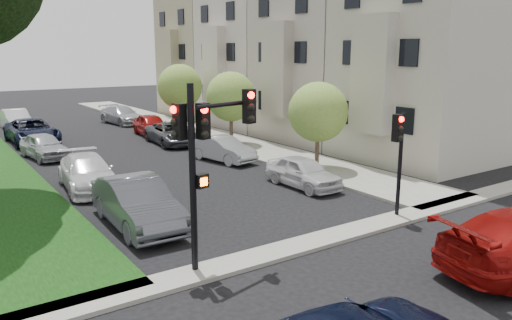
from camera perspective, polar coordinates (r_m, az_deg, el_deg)
ground at (r=13.73m, az=12.11°, el=-11.94°), size 140.00×140.00×0.00m
sidewalk_right at (r=36.64m, az=-8.07°, el=3.59°), size 3.50×44.00×0.12m
sidewalk_cross at (r=15.03m, az=6.54°, el=-9.29°), size 60.00×1.00×0.12m
house_a at (r=27.27m, az=19.00°, el=14.56°), size 7.70×7.55×15.97m
house_b at (r=32.36m, az=8.01°, el=14.65°), size 7.70×7.55×15.97m
house_c at (r=38.26m, az=0.21°, el=14.40°), size 7.70×7.55×15.97m
house_d at (r=44.64m, az=-5.42°, el=14.06°), size 7.70×7.55×15.97m
small_tree_a at (r=23.46m, az=7.11°, el=5.45°), size 2.80×2.80×4.20m
small_tree_b at (r=29.69m, az=-2.89°, el=7.24°), size 2.94×2.94×4.41m
small_tree_c at (r=35.65m, az=-8.69°, el=8.28°), size 3.13×3.13×4.70m
traffic_signal_main at (r=12.41m, az=-5.85°, el=1.86°), size 2.37×0.69×4.84m
traffic_signal_secondary at (r=17.13m, az=16.00°, el=1.53°), size 0.46×0.37×3.60m
car_parked_0 at (r=20.88m, az=5.41°, el=-1.37°), size 1.53×3.79×1.29m
car_parked_1 at (r=25.70m, az=-3.81°, el=1.26°), size 2.10×4.08×1.28m
car_parked_2 at (r=30.85m, az=-9.61°, el=3.00°), size 2.49×4.82×1.30m
car_parked_3 at (r=34.10m, az=-11.85°, el=3.92°), size 2.13×4.40×1.45m
car_parked_4 at (r=40.35m, az=-15.07°, el=4.99°), size 2.55×4.95×1.37m
car_parked_5 at (r=16.55m, az=-13.45°, el=-4.80°), size 1.82×4.88×1.59m
car_parked_6 at (r=21.63m, az=-18.71°, el=-1.37°), size 2.37×4.91×1.38m
car_parked_7 at (r=28.60m, az=-23.06°, el=1.49°), size 2.10×4.12×1.34m
car_parked_8 at (r=33.59m, az=-24.22°, el=3.02°), size 2.62×5.48×1.51m
car_parked_9 at (r=39.98m, az=-25.75°, el=4.18°), size 1.63×4.47×1.46m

